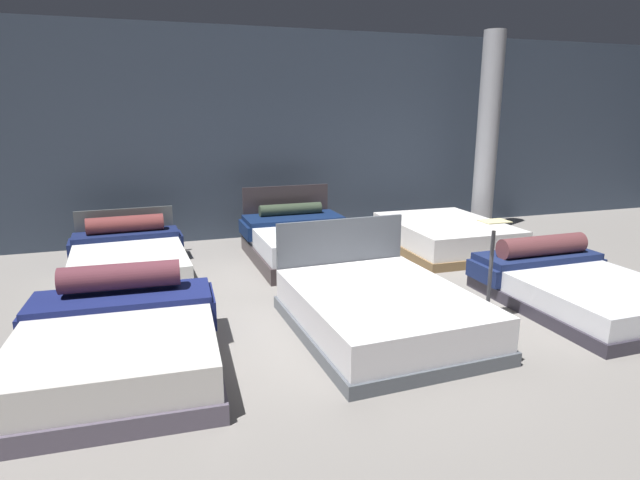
% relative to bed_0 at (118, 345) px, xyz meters
% --- Properties ---
extents(ground_plane, '(18.00, 18.00, 0.02)m').
position_rel_bed_0_xyz_m(ground_plane, '(2.43, 0.98, -0.26)').
color(ground_plane, gray).
extents(showroom_back_wall, '(18.00, 0.06, 3.50)m').
position_rel_bed_0_xyz_m(showroom_back_wall, '(2.43, 4.53, 1.50)').
color(showroom_back_wall, '#333D4C').
rests_on(showroom_back_wall, ground_plane).
extents(bed_0, '(1.74, 2.01, 0.78)m').
position_rel_bed_0_xyz_m(bed_0, '(0.00, 0.00, 0.00)').
color(bed_0, '#554D5C').
rests_on(bed_0, ground_plane).
extents(bed_1, '(1.72, 2.21, 0.96)m').
position_rel_bed_0_xyz_m(bed_1, '(2.45, 0.09, -0.02)').
color(bed_1, '#52575F').
rests_on(bed_1, ground_plane).
extents(bed_2, '(1.65, 2.17, 0.68)m').
position_rel_bed_0_xyz_m(bed_2, '(4.89, 0.05, -0.04)').
color(bed_2, '#302C37').
rests_on(bed_2, ground_plane).
extents(bed_3, '(1.62, 2.21, 0.75)m').
position_rel_bed_0_xyz_m(bed_3, '(0.01, 2.85, -0.03)').
color(bed_3, '#505656').
rests_on(bed_3, ground_plane).
extents(bed_4, '(1.61, 2.02, 0.98)m').
position_rel_bed_0_xyz_m(bed_4, '(2.46, 2.86, 0.02)').
color(bed_4, '#342B2D').
rests_on(bed_4, ground_plane).
extents(bed_5, '(1.68, 2.17, 0.46)m').
position_rel_bed_0_xyz_m(bed_5, '(4.78, 2.67, -0.02)').
color(bed_5, brown).
rests_on(bed_5, ground_plane).
extents(price_sign, '(0.28, 0.24, 1.09)m').
position_rel_bed_0_xyz_m(price_sign, '(3.63, -0.04, 0.17)').
color(price_sign, '#3F3F44').
rests_on(price_sign, ground_plane).
extents(support_pillar, '(0.38, 0.38, 3.50)m').
position_rel_bed_0_xyz_m(support_pillar, '(6.13, 3.65, 1.50)').
color(support_pillar, '#99999E').
rests_on(support_pillar, ground_plane).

